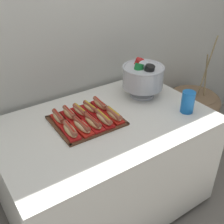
{
  "coord_description": "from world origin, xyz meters",
  "views": [
    {
      "loc": [
        -0.8,
        -1.25,
        1.72
      ],
      "look_at": [
        0.07,
        0.02,
        0.78
      ],
      "focal_mm": 45.09,
      "sensor_mm": 36.0,
      "label": 1
    }
  ],
  "objects_px": {
    "hot_dog_7": "(80,111)",
    "punch_bowl": "(143,76)",
    "hot_dog_1": "(82,126)",
    "hot_dog_8": "(90,108)",
    "hot_dog_6": "(69,114)",
    "hot_dog_0": "(70,131)",
    "hot_dog_9": "(100,105)",
    "hot_dog_5": "(58,118)",
    "hot_dog_2": "(93,123)",
    "buffet_table": "(106,164)",
    "hot_dog_4": "(114,115)",
    "floor_vase": "(190,120)",
    "serving_tray": "(87,121)",
    "cup_stack": "(188,102)",
    "hot_dog_3": "(104,119)"
  },
  "relations": [
    {
      "from": "serving_tray",
      "to": "hot_dog_7",
      "type": "relative_size",
      "value": 2.57
    },
    {
      "from": "cup_stack",
      "to": "serving_tray",
      "type": "bearing_deg",
      "value": 156.03
    },
    {
      "from": "hot_dog_9",
      "to": "punch_bowl",
      "type": "xyz_separation_m",
      "value": [
        0.35,
        -0.01,
        0.12
      ]
    },
    {
      "from": "hot_dog_1",
      "to": "hot_dog_8",
      "type": "height_order",
      "value": "hot_dog_1"
    },
    {
      "from": "floor_vase",
      "to": "hot_dog_4",
      "type": "distance_m",
      "value": 1.19
    },
    {
      "from": "floor_vase",
      "to": "hot_dog_2",
      "type": "xyz_separation_m",
      "value": [
        -1.19,
        -0.23,
        0.53
      ]
    },
    {
      "from": "buffet_table",
      "to": "hot_dog_0",
      "type": "xyz_separation_m",
      "value": [
        -0.25,
        -0.02,
        0.39
      ]
    },
    {
      "from": "hot_dog_0",
      "to": "hot_dog_6",
      "type": "height_order",
      "value": "same"
    },
    {
      "from": "hot_dog_2",
      "to": "punch_bowl",
      "type": "distance_m",
      "value": 0.54
    },
    {
      "from": "buffet_table",
      "to": "hot_dog_9",
      "type": "relative_size",
      "value": 7.82
    },
    {
      "from": "hot_dog_2",
      "to": "hot_dog_4",
      "type": "relative_size",
      "value": 1.07
    },
    {
      "from": "buffet_table",
      "to": "hot_dog_6",
      "type": "distance_m",
      "value": 0.45
    },
    {
      "from": "hot_dog_6",
      "to": "hot_dog_7",
      "type": "height_order",
      "value": "hot_dog_6"
    },
    {
      "from": "hot_dog_5",
      "to": "punch_bowl",
      "type": "xyz_separation_m",
      "value": [
        0.65,
        -0.01,
        0.12
      ]
    },
    {
      "from": "serving_tray",
      "to": "hot_dog_9",
      "type": "relative_size",
      "value": 2.38
    },
    {
      "from": "buffet_table",
      "to": "cup_stack",
      "type": "height_order",
      "value": "cup_stack"
    },
    {
      "from": "buffet_table",
      "to": "hot_dog_5",
      "type": "bearing_deg",
      "value": 149.77
    },
    {
      "from": "hot_dog_7",
      "to": "punch_bowl",
      "type": "bearing_deg",
      "value": -1.12
    },
    {
      "from": "buffet_table",
      "to": "floor_vase",
      "type": "relative_size",
      "value": 1.25
    },
    {
      "from": "hot_dog_5",
      "to": "punch_bowl",
      "type": "distance_m",
      "value": 0.66
    },
    {
      "from": "hot_dog_2",
      "to": "hot_dog_9",
      "type": "xyz_separation_m",
      "value": [
        0.15,
        0.16,
        -0.0
      ]
    },
    {
      "from": "hot_dog_7",
      "to": "hot_dog_8",
      "type": "xyz_separation_m",
      "value": [
        0.07,
        -0.0,
        -0.0
      ]
    },
    {
      "from": "hot_dog_0",
      "to": "buffet_table",
      "type": "bearing_deg",
      "value": 4.7
    },
    {
      "from": "floor_vase",
      "to": "hot_dog_3",
      "type": "distance_m",
      "value": 1.26
    },
    {
      "from": "hot_dog_7",
      "to": "hot_dog_8",
      "type": "relative_size",
      "value": 1.04
    },
    {
      "from": "serving_tray",
      "to": "punch_bowl",
      "type": "relative_size",
      "value": 1.39
    },
    {
      "from": "hot_dog_5",
      "to": "punch_bowl",
      "type": "height_order",
      "value": "punch_bowl"
    },
    {
      "from": "hot_dog_2",
      "to": "hot_dog_7",
      "type": "bearing_deg",
      "value": 89.02
    },
    {
      "from": "hot_dog_1",
      "to": "hot_dog_8",
      "type": "relative_size",
      "value": 1.16
    },
    {
      "from": "floor_vase",
      "to": "hot_dog_9",
      "type": "relative_size",
      "value": 6.25
    },
    {
      "from": "hot_dog_9",
      "to": "hot_dog_0",
      "type": "bearing_deg",
      "value": -152.17
    },
    {
      "from": "floor_vase",
      "to": "hot_dog_8",
      "type": "height_order",
      "value": "floor_vase"
    },
    {
      "from": "cup_stack",
      "to": "hot_dog_2",
      "type": "bearing_deg",
      "value": 162.9
    },
    {
      "from": "floor_vase",
      "to": "hot_dog_5",
      "type": "distance_m",
      "value": 1.44
    },
    {
      "from": "floor_vase",
      "to": "hot_dog_2",
      "type": "distance_m",
      "value": 1.33
    },
    {
      "from": "serving_tray",
      "to": "hot_dog_2",
      "type": "xyz_separation_m",
      "value": [
        -0.0,
        -0.08,
        0.03
      ]
    },
    {
      "from": "floor_vase",
      "to": "hot_dog_8",
      "type": "bearing_deg",
      "value": -176.82
    },
    {
      "from": "serving_tray",
      "to": "buffet_table",
      "type": "bearing_deg",
      "value": -30.86
    },
    {
      "from": "hot_dog_5",
      "to": "hot_dog_2",
      "type": "bearing_deg",
      "value": -48.71
    },
    {
      "from": "serving_tray",
      "to": "hot_dog_6",
      "type": "height_order",
      "value": "hot_dog_6"
    },
    {
      "from": "buffet_table",
      "to": "hot_dog_0",
      "type": "bearing_deg",
      "value": -175.3
    },
    {
      "from": "hot_dog_5",
      "to": "cup_stack",
      "type": "relative_size",
      "value": 1.08
    },
    {
      "from": "buffet_table",
      "to": "hot_dog_0",
      "type": "height_order",
      "value": "hot_dog_0"
    },
    {
      "from": "cup_stack",
      "to": "hot_dog_8",
      "type": "bearing_deg",
      "value": 146.48
    },
    {
      "from": "hot_dog_1",
      "to": "hot_dog_0",
      "type": "bearing_deg",
      "value": 179.02
    },
    {
      "from": "hot_dog_4",
      "to": "hot_dog_9",
      "type": "height_order",
      "value": "hot_dog_4"
    },
    {
      "from": "hot_dog_2",
      "to": "hot_dog_4",
      "type": "height_order",
      "value": "same"
    },
    {
      "from": "hot_dog_9",
      "to": "serving_tray",
      "type": "bearing_deg",
      "value": -152.17
    },
    {
      "from": "hot_dog_4",
      "to": "hot_dog_6",
      "type": "xyz_separation_m",
      "value": [
        -0.22,
        0.17,
        -0.0
      ]
    },
    {
      "from": "hot_dog_5",
      "to": "hot_dog_6",
      "type": "distance_m",
      "value": 0.08
    }
  ]
}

